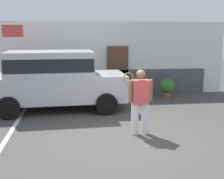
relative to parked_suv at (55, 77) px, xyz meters
The scene contains 7 objects.
ground_plane 3.86m from the parked_suv, 58.45° to the right, with size 40.00×40.00×0.00m, color #423F3D.
parking_stripe_0 2.28m from the parked_suv, 123.73° to the right, with size 0.12×4.40×0.01m, color silver.
house_frontage 3.10m from the parked_suv, 51.10° to the left, with size 10.62×0.40×3.12m.
parked_suv is the anchor object (origin of this frame).
tennis_player_man 3.73m from the parked_suv, 50.39° to the right, with size 0.78×0.28×1.73m.
potted_plant_by_porch 4.73m from the parked_suv, 17.20° to the left, with size 0.60×0.60×0.80m.
flag_pole 2.43m from the parked_suv, 143.07° to the left, with size 0.80×0.11×3.00m.
Camera 1 is at (-1.25, -7.23, 2.69)m, focal length 47.88 mm.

